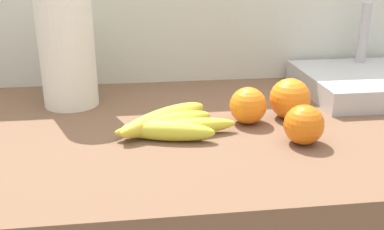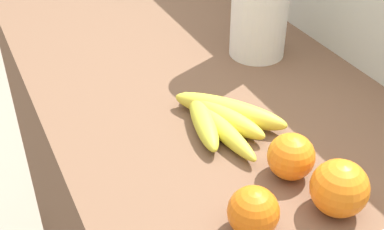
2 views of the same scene
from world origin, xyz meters
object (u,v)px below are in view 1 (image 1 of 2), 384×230
at_px(orange_front, 248,106).
at_px(orange_right, 304,125).
at_px(banana_bunch, 169,124).
at_px(paper_towel_roll, 66,39).
at_px(sink_basin, 379,82).
at_px(orange_back_left, 290,99).

distance_m(orange_front, orange_right, 0.13).
xyz_separation_m(banana_bunch, orange_front, (0.15, 0.03, 0.02)).
height_order(orange_right, paper_towel_roll, paper_towel_roll).
relative_size(banana_bunch, orange_front, 3.14).
bearing_deg(sink_basin, orange_back_left, -152.49).
height_order(orange_front, paper_towel_roll, paper_towel_roll).
distance_m(banana_bunch, orange_right, 0.24).
bearing_deg(banana_bunch, orange_right, -17.67).
bearing_deg(orange_right, sink_basin, 42.96).
xyz_separation_m(orange_front, orange_right, (0.07, -0.10, -0.00)).
height_order(orange_front, orange_right, orange_front).
distance_m(orange_front, sink_basin, 0.38).
bearing_deg(orange_front, banana_bunch, -168.08).
distance_m(orange_front, paper_towel_roll, 0.40).
xyz_separation_m(banana_bunch, sink_basin, (0.50, 0.19, 0.01)).
distance_m(orange_right, paper_towel_roll, 0.51).
xyz_separation_m(banana_bunch, orange_back_left, (0.24, 0.05, 0.02)).
bearing_deg(paper_towel_roll, orange_right, -32.26).
distance_m(orange_back_left, orange_right, 0.13).
bearing_deg(sink_basin, orange_right, -137.04).
bearing_deg(paper_towel_roll, orange_back_left, -17.83).
height_order(orange_back_left, sink_basin, sink_basin).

